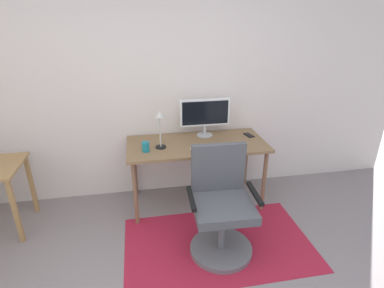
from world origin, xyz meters
The scene contains 10 objects.
wall_back centered at (0.00, 2.20, 1.30)m, with size 6.00×0.10×2.60m, color silver.
area_rug centered at (0.38, 1.03, 0.00)m, with size 1.77×1.07×0.01m, color #A71D34.
desk centered at (0.32, 1.78, 0.68)m, with size 1.51×0.69×0.75m.
monitor centered at (0.45, 1.99, 1.01)m, with size 0.56×0.18×0.43m.
keyboard centered at (0.43, 1.57, 0.76)m, with size 0.43×0.13×0.02m, color white.
computer_mouse centered at (0.76, 1.55, 0.76)m, with size 0.06×0.10×0.03m, color white.
coffee_cup centered at (-0.24, 1.66, 0.80)m, with size 0.08×0.08×0.10m, color teal.
cell_phone centered at (0.95, 1.89, 0.75)m, with size 0.07×0.14×0.01m, color black.
desk_lamp centered at (-0.08, 1.73, 1.02)m, with size 0.11×0.11×0.40m.
office_chair centered at (0.38, 0.99, 0.41)m, with size 0.61×0.57×0.99m.
Camera 1 is at (-0.28, -1.19, 2.03)m, focal length 28.35 mm.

